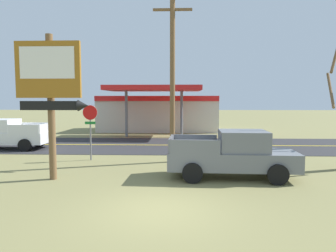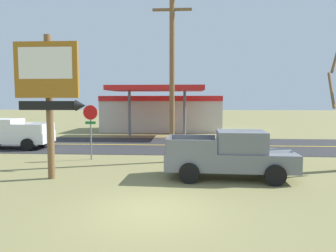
# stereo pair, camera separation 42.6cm
# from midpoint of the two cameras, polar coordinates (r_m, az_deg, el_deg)

# --- Properties ---
(ground_plane) EXTENTS (180.00, 180.00, 0.00)m
(ground_plane) POSITION_cam_midpoint_polar(r_m,az_deg,el_deg) (9.41, -1.78, -15.20)
(ground_plane) COLOR olive
(road_asphalt) EXTENTS (140.00, 8.00, 0.02)m
(road_asphalt) POSITION_cam_midpoint_polar(r_m,az_deg,el_deg) (22.05, 1.36, -3.55)
(road_asphalt) COLOR #2B2B2D
(road_asphalt) RESTS_ON ground
(road_centre_line) EXTENTS (126.00, 0.20, 0.01)m
(road_centre_line) POSITION_cam_midpoint_polar(r_m,az_deg,el_deg) (22.05, 1.36, -3.51)
(road_centre_line) COLOR gold
(road_centre_line) RESTS_ON road_asphalt
(motel_sign) EXTENTS (2.83, 0.54, 5.79)m
(motel_sign) POSITION_cam_midpoint_polar(r_m,az_deg,el_deg) (13.21, -20.12, 7.17)
(motel_sign) COLOR brown
(motel_sign) RESTS_ON ground
(stop_sign) EXTENTS (0.80, 0.08, 2.95)m
(stop_sign) POSITION_cam_midpoint_polar(r_m,az_deg,el_deg) (17.04, -13.32, 0.68)
(stop_sign) COLOR slate
(stop_sign) RESTS_ON ground
(utility_pole) EXTENTS (2.19, 0.26, 9.01)m
(utility_pole) POSITION_cam_midpoint_polar(r_m,az_deg,el_deg) (16.03, 1.52, 10.65)
(utility_pole) COLOR brown
(utility_pole) RESTS_ON ground
(gas_station) EXTENTS (12.00, 11.50, 4.40)m
(gas_station) POSITION_cam_midpoint_polar(r_m,az_deg,el_deg) (32.61, -0.71, 2.58)
(gas_station) COLOR beige
(gas_station) RESTS_ON ground
(pickup_grey_parked_on_lawn) EXTENTS (5.28, 2.41, 1.96)m
(pickup_grey_parked_on_lawn) POSITION_cam_midpoint_polar(r_m,az_deg,el_deg) (13.10, 12.40, -5.21)
(pickup_grey_parked_on_lawn) COLOR slate
(pickup_grey_parked_on_lawn) RESTS_ON ground
(pickup_white_on_road) EXTENTS (5.20, 2.24, 1.96)m
(pickup_white_on_road) POSITION_cam_midpoint_polar(r_m,az_deg,el_deg) (23.01, -26.47, -1.31)
(pickup_white_on_road) COLOR silver
(pickup_white_on_road) RESTS_ON ground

